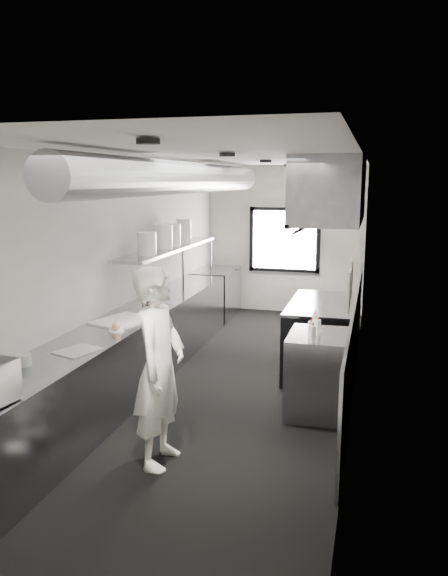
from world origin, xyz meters
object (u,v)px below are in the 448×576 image
Objects in this scene: squeeze_bottle_c at (318,327)px; plate_stack_d at (184,231)px; small_plate at (116,331)px; far_work_table at (215,293)px; range at (321,337)px; prep_counter at (131,352)px; deli_tub_b at (23,360)px; plate_stack_c at (173,235)px; deli_tub_a at (10,366)px; knife_block at (150,292)px; squeeze_bottle_d at (315,322)px; pass_shelf at (170,249)px; plate_stack_b at (164,236)px; squeeze_bottle_a at (313,334)px; bottle_station at (318,374)px; squeeze_bottle_e at (315,320)px; plate_stack_a at (147,243)px; exhaust_hood at (331,191)px; squeeze_bottle_b at (311,330)px; line_cook at (159,367)px; cutting_board at (122,320)px.

plate_stack_d is at bearing 134.62° from squeeze_bottle_c.
far_work_table is at bearing 91.94° from small_plate.
range is 3.32m from far_work_table.
deli_tub_b is at bearing -94.18° from prep_counter.
deli_tub_a is at bearing -91.93° from plate_stack_c.
knife_block is 1.26× the size of squeeze_bottle_d.
plate_stack_d is (0.07, 1.22, 0.74)m from knife_block.
pass_shelf is 9.13× the size of plate_stack_c.
plate_stack_b is at bearing 93.12° from prep_counter.
deli_tub_b is 2.78m from squeeze_bottle_a.
range is 1.78× the size of bottle_station.
prep_counter is 42.83× the size of deli_tub_b.
far_work_table is 4.27m from squeeze_bottle_e.
squeeze_bottle_c reaches higher than deli_tub_a.
knife_block reaches higher than squeeze_bottle_d.
bottle_station is at bearing -44.67° from plate_stack_d.
range is 5.46× the size of plate_stack_a.
range is at bearing 26.88° from knife_block.
small_plate is at bearing -168.48° from squeeze_bottle_c.
squeeze_bottle_a reaches higher than squeeze_bottle_e.
exhaust_hood reaches higher than plate_stack_c.
deli_tub_a is 0.44× the size of plate_stack_a.
squeeze_bottle_c is at bearing -78.48° from squeeze_bottle_e.
squeeze_bottle_c is (2.40, -1.14, -0.03)m from knife_block.
squeeze_bottle_b reaches higher than bottle_station.
exhaust_hood reaches higher than squeeze_bottle_c.
knife_block is at bearing 99.57° from small_plate.
deli_tub_a is 4.29m from plate_stack_d.
squeeze_bottle_e is at bearing -88.58° from range.
deli_tub_a is (-0.15, -2.09, 0.50)m from prep_counter.
line_cook is at bearing -47.41° from small_plate.
squeeze_bottle_e reaches higher than range.
prep_counter is at bearing 178.67° from squeeze_bottle_d.
small_plate is 2.18m from squeeze_bottle_d.
squeeze_bottle_b is at bearing 104.20° from squeeze_bottle_a.
deli_tub_a is at bearing -94.21° from prep_counter.
plate_stack_c is 1.80× the size of squeeze_bottle_d.
squeeze_bottle_d is (2.23, -0.05, 0.54)m from prep_counter.
small_plate is 0.93× the size of squeeze_bottle_d.
prep_counter is at bearing -151.89° from exhaust_hood.
deli_tub_a is at bearing -91.52° from far_work_table.
deli_tub_b is 2.82m from knife_block.
cutting_board is 3.76× the size of squeeze_bottle_a.
knife_block is 1.01m from plate_stack_c.
prep_counter is at bearing -86.88° from plate_stack_b.
squeeze_bottle_e reaches higher than small_plate.
plate_stack_b reaches higher than line_cook.
plate_stack_a is (-2.33, 0.83, 1.27)m from bottle_station.
plate_stack_b is 2.79m from squeeze_bottle_d.
plate_stack_d reaches higher than far_work_table.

